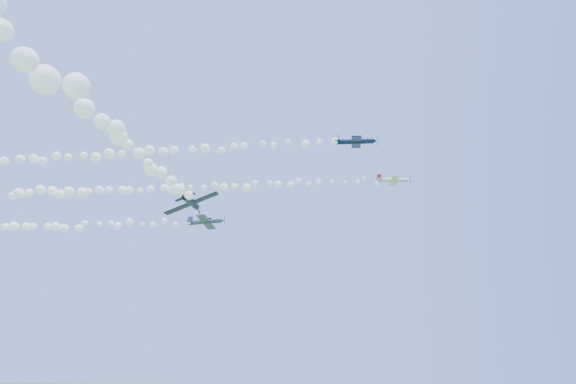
{
  "coord_description": "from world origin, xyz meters",
  "views": [
    {
      "loc": [
        6.57,
        -81.08,
        24.38
      ],
      "look_at": [
        4.14,
        -5.26,
        45.04
      ],
      "focal_mm": 30.0,
      "sensor_mm": 36.0,
      "label": 1
    }
  ],
  "objects_px": {
    "plane_navy": "(356,141)",
    "plane_grey": "(206,222)",
    "plane_black": "(191,202)",
    "plane_white": "(394,180)"
  },
  "relations": [
    {
      "from": "plane_navy",
      "to": "plane_grey",
      "type": "height_order",
      "value": "plane_navy"
    },
    {
      "from": "plane_black",
      "to": "plane_white",
      "type": "bearing_deg",
      "value": -54.47
    },
    {
      "from": "plane_grey",
      "to": "plane_black",
      "type": "bearing_deg",
      "value": -77.67
    },
    {
      "from": "plane_navy",
      "to": "plane_grey",
      "type": "relative_size",
      "value": 0.99
    },
    {
      "from": "plane_white",
      "to": "plane_black",
      "type": "relative_size",
      "value": 0.89
    },
    {
      "from": "plane_navy",
      "to": "plane_white",
      "type": "bearing_deg",
      "value": 52.78
    },
    {
      "from": "plane_navy",
      "to": "plane_grey",
      "type": "xyz_separation_m",
      "value": [
        -27.09,
        13.0,
        -10.7
      ]
    },
    {
      "from": "plane_navy",
      "to": "plane_black",
      "type": "distance_m",
      "value": 30.36
    },
    {
      "from": "plane_black",
      "to": "plane_navy",
      "type": "bearing_deg",
      "value": -59.63
    },
    {
      "from": "plane_white",
      "to": "plane_navy",
      "type": "bearing_deg",
      "value": -129.39
    }
  ]
}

